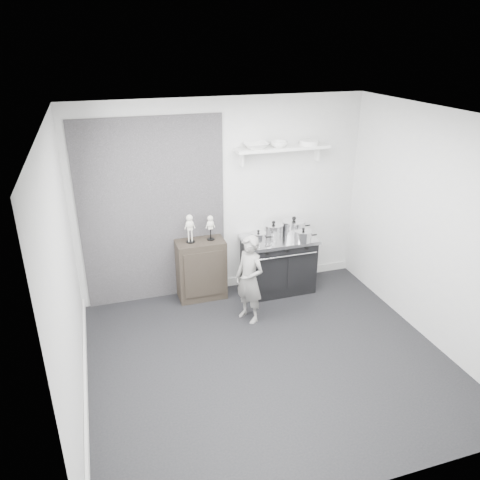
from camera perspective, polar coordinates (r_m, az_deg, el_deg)
name	(u,v)px	position (r m, az deg, el deg)	size (l,w,h in m)	color
ground	(267,359)	(5.52, 3.33, -14.24)	(4.00, 4.00, 0.00)	black
room_shell	(258,221)	(4.80, 2.16, 2.29)	(4.02, 3.62, 2.71)	silver
wall_shelf	(282,149)	(6.37, 5.19, 11.01)	(1.30, 0.26, 0.24)	silver
stove	(278,264)	(6.70, 4.68, -2.88)	(1.01, 0.63, 0.81)	black
side_cabinet	(201,269)	(6.51, -4.77, -3.55)	(0.65, 0.38, 0.85)	black
child	(250,279)	(5.89, 1.17, -4.82)	(0.42, 0.28, 1.16)	gray
pot_front_left	(258,238)	(6.31, 2.25, 0.28)	(0.30, 0.21, 0.19)	silver
pot_back_left	(273,230)	(6.57, 4.10, 1.27)	(0.37, 0.29, 0.22)	silver
pot_back_right	(294,227)	(6.67, 6.56, 1.64)	(0.42, 0.33, 0.25)	silver
pot_front_right	(303,236)	(6.43, 7.70, 0.52)	(0.32, 0.24, 0.19)	silver
skeleton_full	(190,226)	(6.22, -6.14, 1.65)	(0.13, 0.08, 0.45)	silver
skeleton_torso	(210,226)	(6.28, -3.63, 1.72)	(0.11, 0.07, 0.40)	silver
bowl_large	(255,145)	(6.22, 1.89, 11.45)	(0.33, 0.33, 0.08)	white
bowl_small	(279,144)	(6.33, 4.75, 11.57)	(0.23, 0.23, 0.07)	white
plate_stack	(309,143)	(6.51, 8.39, 11.68)	(0.26, 0.26, 0.06)	white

